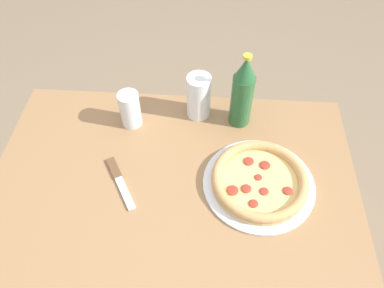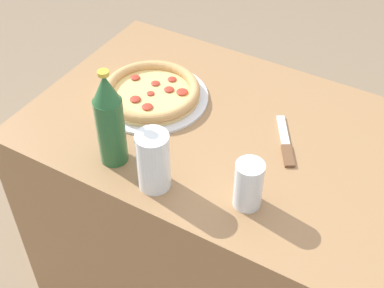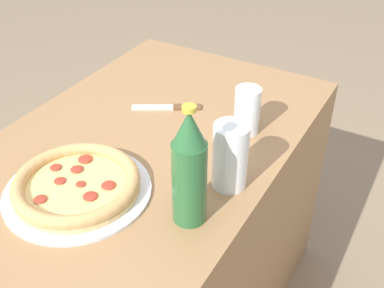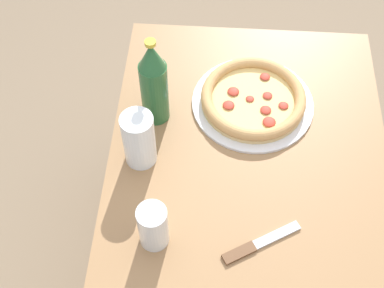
{
  "view_description": "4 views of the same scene",
  "coord_description": "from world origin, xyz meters",
  "px_view_note": "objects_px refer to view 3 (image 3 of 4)",
  "views": [
    {
      "loc": [
        -0.1,
        0.62,
        1.65
      ],
      "look_at": [
        -0.05,
        -0.1,
        0.77
      ],
      "focal_mm": 35.0,
      "sensor_mm": 36.0,
      "label": 1
    },
    {
      "loc": [
        0.46,
        -0.98,
        1.68
      ],
      "look_at": [
        -0.03,
        -0.15,
        0.78
      ],
      "focal_mm": 50.0,
      "sensor_mm": 36.0,
      "label": 2
    },
    {
      "loc": [
        -0.83,
        -0.61,
        1.43
      ],
      "look_at": [
        -0.04,
        -0.16,
        0.8
      ],
      "focal_mm": 45.0,
      "sensor_mm": 36.0,
      "label": 3
    },
    {
      "loc": [
        0.67,
        -0.09,
        1.85
      ],
      "look_at": [
        -0.05,
        -0.14,
        0.82
      ],
      "focal_mm": 50.0,
      "sensor_mm": 36.0,
      "label": 4
    }
  ],
  "objects_px": {
    "knife": "(170,107)",
    "glass_iced_tea": "(230,159)",
    "beer_bottle": "(189,169)",
    "glass_orange_juice": "(247,112)",
    "pizza_pepperoni": "(77,185)"
  },
  "relations": [
    {
      "from": "glass_iced_tea",
      "to": "beer_bottle",
      "type": "xyz_separation_m",
      "value": [
        -0.14,
        0.02,
        0.06
      ]
    },
    {
      "from": "beer_bottle",
      "to": "knife",
      "type": "height_order",
      "value": "beer_bottle"
    },
    {
      "from": "knife",
      "to": "pizza_pepperoni",
      "type": "bearing_deg",
      "value": -178.07
    },
    {
      "from": "glass_orange_juice",
      "to": "pizza_pepperoni",
      "type": "bearing_deg",
      "value": 151.67
    },
    {
      "from": "knife",
      "to": "glass_iced_tea",
      "type": "bearing_deg",
      "value": -126.67
    },
    {
      "from": "beer_bottle",
      "to": "glass_orange_juice",
      "type": "bearing_deg",
      "value": 5.37
    },
    {
      "from": "glass_iced_tea",
      "to": "glass_orange_juice",
      "type": "distance_m",
      "value": 0.23
    },
    {
      "from": "pizza_pepperoni",
      "to": "beer_bottle",
      "type": "distance_m",
      "value": 0.28
    },
    {
      "from": "pizza_pepperoni",
      "to": "glass_iced_tea",
      "type": "distance_m",
      "value": 0.34
    },
    {
      "from": "pizza_pepperoni",
      "to": "knife",
      "type": "relative_size",
      "value": 1.81
    },
    {
      "from": "pizza_pepperoni",
      "to": "knife",
      "type": "height_order",
      "value": "pizza_pepperoni"
    },
    {
      "from": "glass_iced_tea",
      "to": "glass_orange_juice",
      "type": "xyz_separation_m",
      "value": [
        0.22,
        0.06,
        -0.01
      ]
    },
    {
      "from": "glass_iced_tea",
      "to": "knife",
      "type": "bearing_deg",
      "value": 53.33
    },
    {
      "from": "glass_orange_juice",
      "to": "beer_bottle",
      "type": "distance_m",
      "value": 0.36
    },
    {
      "from": "pizza_pepperoni",
      "to": "glass_iced_tea",
      "type": "height_order",
      "value": "glass_iced_tea"
    }
  ]
}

